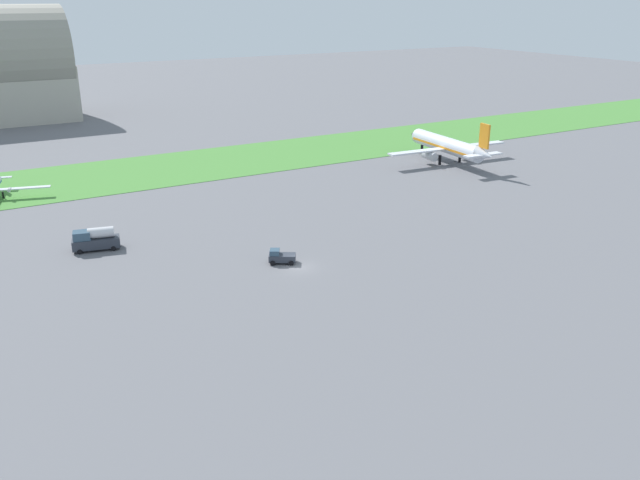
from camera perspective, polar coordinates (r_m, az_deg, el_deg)
The scene contains 5 objects.
ground_plane at distance 89.28m, azimuth -1.92°, elevation -2.35°, with size 600.00×600.00×0.00m, color slate.
grass_taxiway_strip at distance 143.55m, azimuth -13.67°, elevation 5.87°, with size 360.00×28.00×0.08m, color #478438.
airplane_parked_jet_far at distance 147.53m, azimuth 10.91°, elevation 7.93°, with size 29.34×28.80×10.36m.
fuel_truck_near_gate at distance 100.03m, azimuth -18.71°, elevation 0.05°, with size 6.88×3.84×3.29m.
pushback_tug_midfield at distance 90.45m, azimuth -3.36°, elevation -1.44°, with size 4.01×3.41×1.95m.
Camera 1 is at (-38.84, -72.72, 34.27)m, focal length 37.37 mm.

